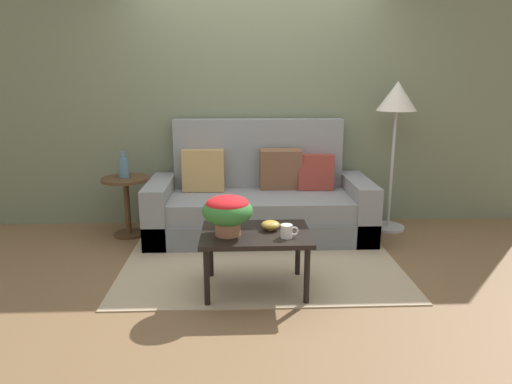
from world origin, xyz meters
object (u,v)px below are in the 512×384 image
Objects in this scene: coffee_mug at (287,231)px; table_vase at (124,167)px; coffee_table at (256,239)px; floor_lamp at (396,108)px; couch at (260,202)px; side_table at (127,196)px; potted_plant at (227,211)px; snack_bowl at (271,225)px.

table_vase reaches higher than coffee_mug.
coffee_table is 0.52× the size of floor_lamp.
couch is 2.74× the size of coffee_table.
side_table is 1.65× the size of potted_plant.
couch is at bearing 85.92° from coffee_table.
potted_plant is 0.45m from coffee_mug.
snack_bowl is at bearing 121.08° from coffee_mug.
floor_lamp is at bearing 44.42° from snack_bowl.
potted_plant is (-0.20, -0.05, 0.24)m from coffee_table.
couch is at bearing 95.19° from coffee_mug.
floor_lamp is 2.04m from snack_bowl.
coffee_table is (-0.09, -1.27, 0.07)m from couch.
potted_plant is (1.04, -1.32, 0.23)m from side_table.
floor_lamp is at bearing 2.08° from side_table.
coffee_table is 1.78m from side_table.
side_table is (-1.24, 1.27, 0.01)m from coffee_table.
floor_lamp is (1.47, 1.37, 0.87)m from coffee_table.
couch is 6.02× the size of potted_plant.
snack_bowl reaches higher than coffee_table.
floor_lamp reaches higher than side_table.
couch is 8.43× the size of table_vase.
snack_bowl is at bearing -42.09° from side_table.
couch is 1.44× the size of floor_lamp.
coffee_mug is at bearing -30.18° from coffee_table.
couch is 3.66× the size of side_table.
coffee_mug is (-1.25, -1.50, -0.76)m from floor_lamp.
floor_lamp is (1.37, 0.10, 0.93)m from couch.
couch reaches higher than table_vase.
table_vase is at bearing 128.13° from potted_plant.
potted_plant is at bearing -51.83° from side_table.
floor_lamp reaches higher than table_vase.
coffee_table is at bearing -136.90° from floor_lamp.
table_vase is at bearing 136.14° from coffee_mug.
coffee_table is 5.73× the size of snack_bowl.
snack_bowl is (-1.35, -1.32, -0.77)m from floor_lamp.
coffee_table is 0.15m from snack_bowl.
floor_lamp is 10.93× the size of snack_bowl.
couch is 1.66m from floor_lamp.
potted_plant reaches higher than coffee_mug.
table_vase reaches higher than potted_plant.
table_vase is (-1.37, 1.24, 0.21)m from snack_bowl.
side_table is 1.70m from potted_plant.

